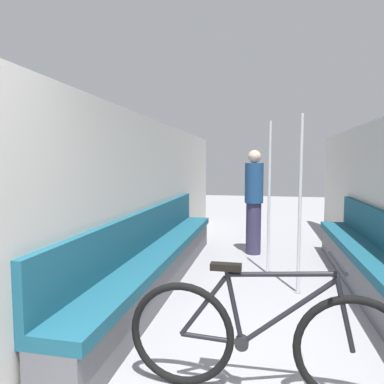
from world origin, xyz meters
The scene contains 7 objects.
wall_left centered at (-1.47, 3.02, 1.04)m, with size 0.10×9.23×2.07m, color beige.
bench_seat_row_left centered at (-1.23, 3.07, 0.32)m, with size 0.44×4.51×0.94m.
bench_seat_row_right centered at (1.23, 3.07, 0.32)m, with size 0.44×4.51×0.94m.
bicycle centered at (0.01, 1.30, 0.38)m, with size 1.78×0.46×0.92m.
grab_pole_near centered at (0.08, 3.80, 1.00)m, with size 0.08×0.08×2.05m.
grab_pole_far centered at (0.41, 3.18, 1.00)m, with size 0.08×0.08×2.05m.
passenger_standing centered at (-0.15, 4.82, 0.89)m, with size 0.30×0.30×1.71m.
Camera 1 is at (0.00, -0.85, 1.50)m, focal length 32.00 mm.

